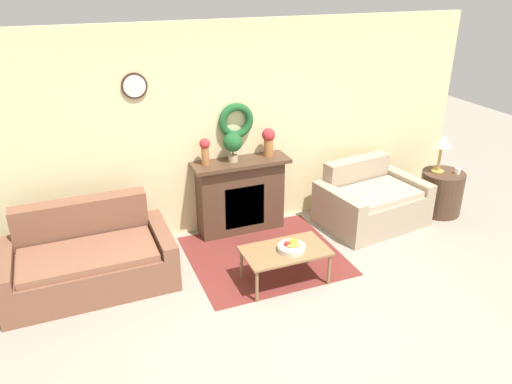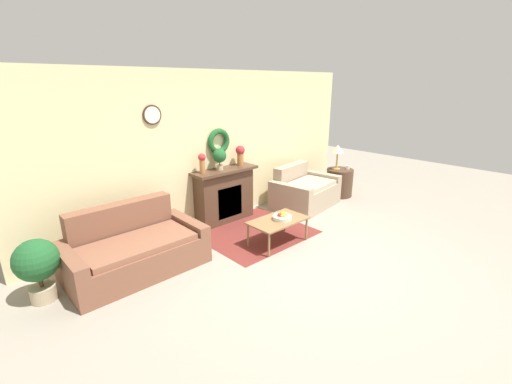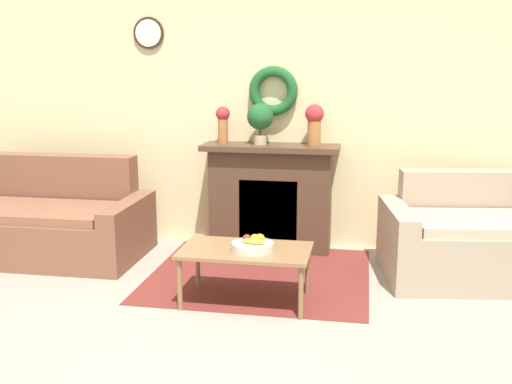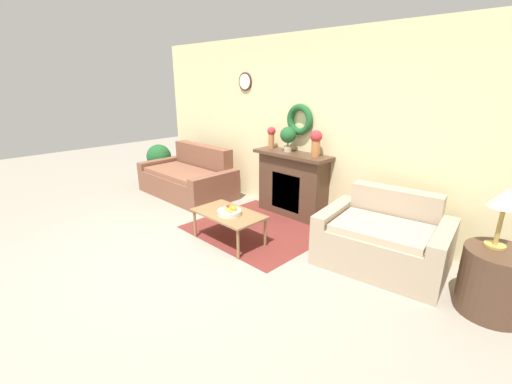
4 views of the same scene
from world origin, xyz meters
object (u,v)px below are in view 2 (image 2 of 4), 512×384
Objects in this scene: couch_left at (134,249)px; mug at (348,167)px; fireplace at (225,195)px; fruit_bowl at (282,217)px; side_table_by_loveseat at (339,182)px; vase_on_mantel_right at (240,154)px; coffee_table at (278,222)px; potted_plant_floor_by_couch at (37,264)px; vase_on_mantel_left at (202,162)px; potted_plant_on_mantel at (220,157)px; table_lamp at (338,150)px; loveseat_right at (304,191)px.

couch_left is 4.98m from mug.
fireplace is 1.38m from fruit_bowl.
side_table_by_loveseat is at bearing -11.72° from fireplace.
mug is (0.13, -0.10, 0.35)m from side_table_by_loveseat.
fireplace is 0.81m from vase_on_mantel_right.
coffee_table is 3.26m from potted_plant_floor_by_couch.
side_table_by_loveseat is 0.79× the size of potted_plant_floor_by_couch.
coffee_table is 3.10× the size of fruit_bowl.
vase_on_mantel_right is at bearing 0.82° from fireplace.
fruit_bowl is (0.09, -1.37, -0.06)m from fireplace.
mug is (2.94, 0.65, 0.29)m from coffee_table.
coffee_table is at bearing -105.24° from vase_on_mantel_right.
mug is 3.53m from vase_on_mantel_left.
vase_on_mantel_left is at bearing 19.19° from couch_left.
vase_on_mantel_right reaches higher than mug.
potted_plant_on_mantel reaches higher than side_table_by_loveseat.
vase_on_mantel_right is at bearing 8.18° from potted_plant_floor_by_couch.
fireplace is 2.86m from table_lamp.
loveseat_right is at bearing 28.66° from fruit_bowl.
loveseat_right is 4.33× the size of vase_on_mantel_left.
vase_on_mantel_right reaches higher than loveseat_right.
fireplace reaches higher than couch_left.
potted_plant_on_mantel is (-2.86, 0.51, 0.18)m from table_lamp.
side_table_by_loveseat is 5.96m from potted_plant_floor_by_couch.
side_table_by_loveseat is 1.63× the size of potted_plant_on_mantel.
side_table_by_loveseat is 1.11× the size of table_lamp.
table_lamp reaches higher than fireplace.
fruit_bowl is 2.86m from table_lamp.
side_table_by_loveseat is at bearing 15.93° from fruit_bowl.
fruit_bowl is at bearing -164.07° from side_table_by_loveseat.
potted_plant_on_mantel reaches higher than vase_on_mantel_left.
potted_plant_floor_by_couch is (-3.15, 0.84, 0.12)m from coffee_table.
fruit_bowl is 1.66m from vase_on_mantel_left.
loveseat_right is at bearing -14.20° from potted_plant_on_mantel.
fruit_bowl is 0.89× the size of vase_on_mantel_left.
table_lamp is at bearing 16.52° from coffee_table.
fruit_bowl is at bearing -86.22° from fireplace.
coffee_table is 3.02m from mug.
couch_left is 1.14m from potted_plant_floor_by_couch.
potted_plant_on_mantel is at bearing -3.21° from vase_on_mantel_left.
couch_left is at bearing -179.75° from table_lamp.
potted_plant_on_mantel is at bearing 15.14° from couch_left.
side_table_by_loveseat reaches higher than coffee_table.
loveseat_right is at bearing 170.15° from mug.
vase_on_mantel_right is (-2.44, 0.59, 0.91)m from side_table_by_loveseat.
fruit_bowl is 0.39× the size of potted_plant_floor_by_couch.
fireplace is at bearing 168.28° from side_table_by_loveseat.
side_table_by_loveseat is 2.67m from vase_on_mantel_right.
side_table_by_loveseat is 1.65× the size of vase_on_mantel_right.
mug is at bearing -2.22° from couch_left.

